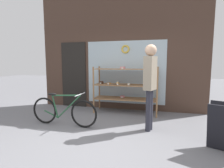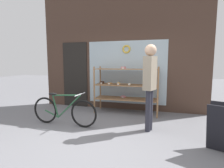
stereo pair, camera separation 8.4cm
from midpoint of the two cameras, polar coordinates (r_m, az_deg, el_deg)
The scene contains 5 objects.
ground_plane at distance 3.36m, azimuth -6.70°, elevation -18.45°, with size 30.00×30.00×0.00m, color slate.
storefront_facade at distance 5.46m, azimuth 2.79°, elevation 11.79°, with size 5.14×0.13×3.94m.
display_case at distance 5.00m, azimuth 5.25°, elevation -0.12°, with size 1.80×0.57×1.36m.
bicycle at distance 4.22m, azimuth -15.03°, elevation -8.42°, with size 1.64×0.46×0.76m.
pedestrian at distance 3.70m, azimuth 12.89°, elevation 1.30°, with size 0.28×0.36×1.81m.
Camera 2 is at (1.21, -2.80, 1.43)m, focal length 28.00 mm.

